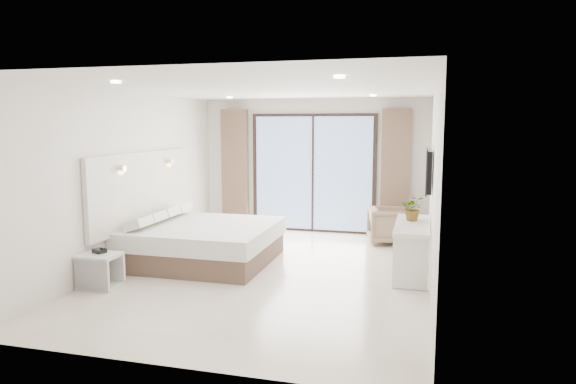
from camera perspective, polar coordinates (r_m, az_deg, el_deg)
name	(u,v)px	position (r m, az deg, el deg)	size (l,w,h in m)	color
ground	(270,273)	(7.76, -2.02, -8.93)	(6.20, 6.20, 0.00)	beige
room_shell	(272,163)	(8.27, -1.82, 3.26)	(4.62, 6.22, 2.72)	silver
bed	(203,242)	(8.38, -9.44, -5.53)	(2.18, 2.08, 0.75)	brown
nightstand	(100,271)	(7.46, -20.14, -8.21)	(0.51, 0.41, 0.46)	silver
phone	(99,251)	(7.46, -20.22, -6.15)	(0.17, 0.13, 0.06)	black
console_desk	(412,237)	(7.72, 13.61, -4.93)	(0.48, 1.55, 0.77)	silver
plant	(413,211)	(7.87, 13.73, -2.06)	(0.34, 0.37, 0.29)	#33662D
armchair	(389,224)	(9.71, 11.14, -3.47)	(0.71, 0.67, 0.73)	#886859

